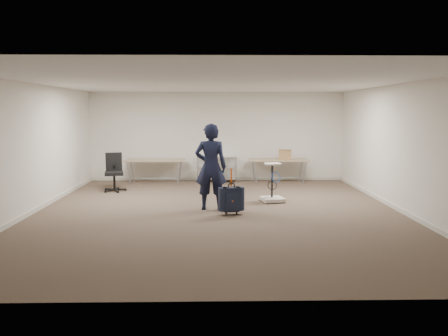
{
  "coord_description": "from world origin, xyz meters",
  "views": [
    {
      "loc": [
        -0.05,
        -9.33,
        2.2
      ],
      "look_at": [
        0.14,
        0.3,
        0.94
      ],
      "focal_mm": 35.0,
      "sensor_mm": 36.0,
      "label": 1
    }
  ],
  "objects": [
    {
      "name": "person",
      "position": [
        -0.15,
        0.29,
        0.97
      ],
      "size": [
        0.73,
        0.5,
        1.93
      ],
      "primitive_type": "imported",
      "rotation": [
        0.0,
        0.0,
        3.08
      ],
      "color": "black",
      "rests_on": "ground"
    },
    {
      "name": "room_shell",
      "position": [
        0.0,
        1.38,
        0.05
      ],
      "size": [
        8.0,
        9.0,
        9.0
      ],
      "color": "silver",
      "rests_on": "ground"
    },
    {
      "name": "ground",
      "position": [
        0.0,
        0.0,
        0.0
      ],
      "size": [
        9.0,
        9.0,
        0.0
      ],
      "primitive_type": "plane",
      "color": "#403427",
      "rests_on": "ground"
    },
    {
      "name": "office_chair",
      "position": [
        -2.85,
        2.65,
        0.32
      ],
      "size": [
        0.64,
        0.64,
        1.05
      ],
      "color": "black",
      "rests_on": "ground"
    },
    {
      "name": "suitcase",
      "position": [
        0.29,
        -0.23,
        0.34
      ],
      "size": [
        0.4,
        0.28,
        1.0
      ],
      "color": "black",
      "rests_on": "ground"
    },
    {
      "name": "folding_table_right",
      "position": [
        1.9,
        3.95,
        0.68
      ],
      "size": [
        1.8,
        0.75,
        0.73
      ],
      "color": "#A08162",
      "rests_on": "ground"
    },
    {
      "name": "wire_shelf",
      "position": [
        0.0,
        4.2,
        0.44
      ],
      "size": [
        1.22,
        0.47,
        0.8
      ],
      "color": "silver",
      "rests_on": "ground"
    },
    {
      "name": "equipment_cart",
      "position": [
        1.35,
        1.11,
        0.25
      ],
      "size": [
        0.61,
        0.61,
        0.95
      ],
      "color": "beige",
      "rests_on": "ground"
    },
    {
      "name": "cardboard_box",
      "position": [
        2.09,
        3.91,
        0.88
      ],
      "size": [
        0.43,
        0.36,
        0.29
      ],
      "primitive_type": "cube",
      "rotation": [
        0.0,
        0.0,
        -0.17
      ],
      "color": "olive",
      "rests_on": "folding_table_right"
    },
    {
      "name": "folding_table_left",
      "position": [
        -1.9,
        3.95,
        0.68
      ],
      "size": [
        1.8,
        0.75,
        0.73
      ],
      "color": "#A08162",
      "rests_on": "ground"
    }
  ]
}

